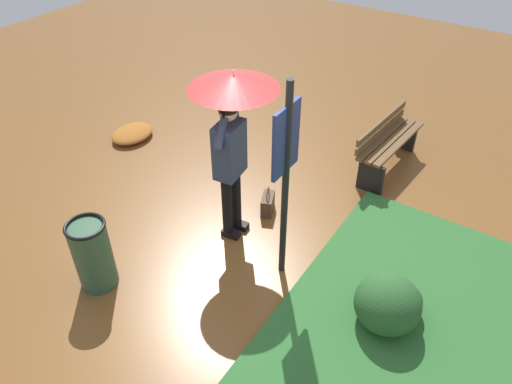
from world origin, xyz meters
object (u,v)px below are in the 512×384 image
(info_sign_post, at_px, (286,163))
(handbag, at_px, (268,203))
(park_bench, at_px, (388,143))
(trash_bin, at_px, (93,255))
(person_with_umbrella, at_px, (232,116))

(info_sign_post, xyz_separation_m, handbag, (0.77, 0.66, -1.32))
(handbag, xyz_separation_m, park_bench, (1.75, -0.87, 0.28))
(trash_bin, bearing_deg, handbag, -23.77)
(park_bench, bearing_deg, info_sign_post, 175.19)
(person_with_umbrella, xyz_separation_m, info_sign_post, (-0.30, -0.83, -0.11))
(info_sign_post, bearing_deg, person_with_umbrella, 70.19)
(trash_bin, bearing_deg, info_sign_post, -51.07)
(handbag, bearing_deg, park_bench, -26.47)
(person_with_umbrella, distance_m, handbag, 1.51)
(handbag, relative_size, park_bench, 0.26)
(handbag, bearing_deg, trash_bin, 156.23)
(info_sign_post, relative_size, handbag, 6.22)
(info_sign_post, height_order, park_bench, info_sign_post)
(person_with_umbrella, xyz_separation_m, park_bench, (2.22, -1.05, -1.15))
(person_with_umbrella, bearing_deg, handbag, -20.34)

